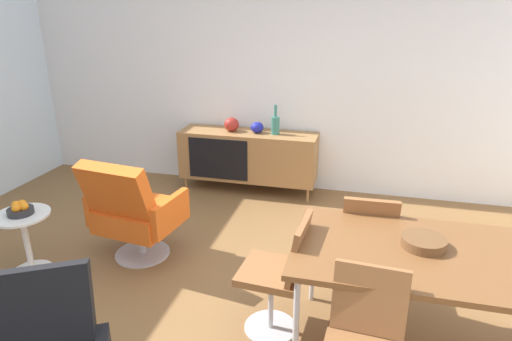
{
  "coord_description": "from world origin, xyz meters",
  "views": [
    {
      "loc": [
        0.93,
        -2.45,
        2.08
      ],
      "look_at": [
        0.11,
        0.77,
        0.84
      ],
      "focal_mm": 30.96,
      "sensor_mm": 36.0,
      "label": 1
    }
  ],
  "objects_px": {
    "wooden_bowl_on_table": "(424,242)",
    "side_table_round": "(26,236)",
    "vase_ceramic_small": "(257,127)",
    "dining_table": "(430,258)",
    "dining_chair_near_window": "(280,271)",
    "sideboard": "(248,155)",
    "vase_cobalt": "(275,124)",
    "vase_sculptural_dark": "(232,124)",
    "dining_chair_back_left": "(367,240)",
    "lounge_chair_red": "(133,210)",
    "fruit_bowl": "(20,209)"
  },
  "relations": [
    {
      "from": "sideboard",
      "to": "vase_ceramic_small",
      "type": "distance_m",
      "value": 0.36
    },
    {
      "from": "vase_cobalt",
      "to": "fruit_bowl",
      "type": "distance_m",
      "value": 2.69
    },
    {
      "from": "dining_chair_near_window",
      "to": "side_table_round",
      "type": "relative_size",
      "value": 1.65
    },
    {
      "from": "vase_sculptural_dark",
      "to": "vase_ceramic_small",
      "type": "relative_size",
      "value": 1.16
    },
    {
      "from": "wooden_bowl_on_table",
      "to": "side_table_round",
      "type": "relative_size",
      "value": 0.5
    },
    {
      "from": "side_table_round",
      "to": "dining_chair_near_window",
      "type": "bearing_deg",
      "value": -5.62
    },
    {
      "from": "sideboard",
      "to": "dining_table",
      "type": "xyz_separation_m",
      "value": [
        1.74,
        -2.33,
        0.26
      ]
    },
    {
      "from": "vase_cobalt",
      "to": "dining_table",
      "type": "xyz_separation_m",
      "value": [
        1.42,
        -2.33,
        -0.13
      ]
    },
    {
      "from": "vase_cobalt",
      "to": "vase_sculptural_dark",
      "type": "distance_m",
      "value": 0.52
    },
    {
      "from": "vase_cobalt",
      "to": "lounge_chair_red",
      "type": "relative_size",
      "value": 0.35
    },
    {
      "from": "dining_table",
      "to": "side_table_round",
      "type": "bearing_deg",
      "value": 176.1
    },
    {
      "from": "vase_sculptural_dark",
      "to": "side_table_round",
      "type": "relative_size",
      "value": 0.33
    },
    {
      "from": "dining_table",
      "to": "dining_chair_back_left",
      "type": "xyz_separation_m",
      "value": [
        -0.35,
        0.56,
        -0.23
      ]
    },
    {
      "from": "vase_ceramic_small",
      "to": "dining_table",
      "type": "bearing_deg",
      "value": -55.02
    },
    {
      "from": "sideboard",
      "to": "dining_chair_near_window",
      "type": "bearing_deg",
      "value": -69.97
    },
    {
      "from": "vase_ceramic_small",
      "to": "dining_chair_back_left",
      "type": "distance_m",
      "value": 2.21
    },
    {
      "from": "vase_ceramic_small",
      "to": "dining_chair_near_window",
      "type": "height_order",
      "value": "dining_chair_near_window"
    },
    {
      "from": "dining_table",
      "to": "side_table_round",
      "type": "relative_size",
      "value": 3.08
    },
    {
      "from": "vase_ceramic_small",
      "to": "sideboard",
      "type": "bearing_deg",
      "value": -179.02
    },
    {
      "from": "dining_chair_near_window",
      "to": "dining_chair_back_left",
      "type": "bearing_deg",
      "value": 46.16
    },
    {
      "from": "wooden_bowl_on_table",
      "to": "dining_chair_near_window",
      "type": "bearing_deg",
      "value": -176.02
    },
    {
      "from": "vase_cobalt",
      "to": "dining_chair_back_left",
      "type": "height_order",
      "value": "vase_cobalt"
    },
    {
      "from": "dining_chair_near_window",
      "to": "sideboard",
      "type": "bearing_deg",
      "value": 110.03
    },
    {
      "from": "vase_cobalt",
      "to": "dining_chair_near_window",
      "type": "distance_m",
      "value": 2.42
    },
    {
      "from": "dining_table",
      "to": "lounge_chair_red",
      "type": "relative_size",
      "value": 1.69
    },
    {
      "from": "side_table_round",
      "to": "lounge_chair_red",
      "type": "bearing_deg",
      "value": 26.81
    },
    {
      "from": "vase_ceramic_small",
      "to": "lounge_chair_red",
      "type": "relative_size",
      "value": 0.16
    },
    {
      "from": "dining_table",
      "to": "dining_chair_near_window",
      "type": "height_order",
      "value": "dining_chair_near_window"
    },
    {
      "from": "sideboard",
      "to": "vase_cobalt",
      "type": "relative_size",
      "value": 4.79
    },
    {
      "from": "dining_table",
      "to": "vase_cobalt",
      "type": "bearing_deg",
      "value": 121.31
    },
    {
      "from": "sideboard",
      "to": "dining_chair_back_left",
      "type": "bearing_deg",
      "value": -51.81
    },
    {
      "from": "dining_chair_near_window",
      "to": "vase_ceramic_small",
      "type": "bearing_deg",
      "value": 107.6
    },
    {
      "from": "wooden_bowl_on_table",
      "to": "fruit_bowl",
      "type": "xyz_separation_m",
      "value": [
        -3.01,
        0.15,
        -0.21
      ]
    },
    {
      "from": "vase_sculptural_dark",
      "to": "vase_ceramic_small",
      "type": "bearing_deg",
      "value": 0.0
    },
    {
      "from": "dining_table",
      "to": "wooden_bowl_on_table",
      "type": "distance_m",
      "value": 0.1
    },
    {
      "from": "wooden_bowl_on_table",
      "to": "side_table_round",
      "type": "distance_m",
      "value": 3.05
    },
    {
      "from": "vase_cobalt",
      "to": "wooden_bowl_on_table",
      "type": "xyz_separation_m",
      "value": [
        1.38,
        -2.27,
        -0.06
      ]
    },
    {
      "from": "vase_sculptural_dark",
      "to": "dining_chair_back_left",
      "type": "distance_m",
      "value": 2.4
    },
    {
      "from": "dining_chair_back_left",
      "to": "vase_ceramic_small",
      "type": "bearing_deg",
      "value": 125.9
    },
    {
      "from": "dining_chair_back_left",
      "to": "lounge_chair_red",
      "type": "xyz_separation_m",
      "value": [
        -1.93,
        0.04,
        -0.0
      ]
    },
    {
      "from": "vase_sculptural_dark",
      "to": "wooden_bowl_on_table",
      "type": "xyz_separation_m",
      "value": [
        1.9,
        -2.27,
        -0.03
      ]
    },
    {
      "from": "dining_chair_back_left",
      "to": "side_table_round",
      "type": "distance_m",
      "value": 2.73
    },
    {
      "from": "vase_sculptural_dark",
      "to": "dining_chair_near_window",
      "type": "height_order",
      "value": "vase_sculptural_dark"
    },
    {
      "from": "vase_sculptural_dark",
      "to": "dining_table",
      "type": "xyz_separation_m",
      "value": [
        1.94,
        -2.33,
        -0.1
      ]
    },
    {
      "from": "sideboard",
      "to": "dining_chair_back_left",
      "type": "distance_m",
      "value": 2.25
    },
    {
      "from": "vase_cobalt",
      "to": "dining_table",
      "type": "relative_size",
      "value": 0.21
    },
    {
      "from": "dining_table",
      "to": "fruit_bowl",
      "type": "bearing_deg",
      "value": 176.08
    },
    {
      "from": "sideboard",
      "to": "dining_chair_near_window",
      "type": "distance_m",
      "value": 2.48
    },
    {
      "from": "dining_chair_near_window",
      "to": "vase_sculptural_dark",
      "type": "bearing_deg",
      "value": 114.15
    },
    {
      "from": "vase_sculptural_dark",
      "to": "dining_table",
      "type": "bearing_deg",
      "value": -50.27
    }
  ]
}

